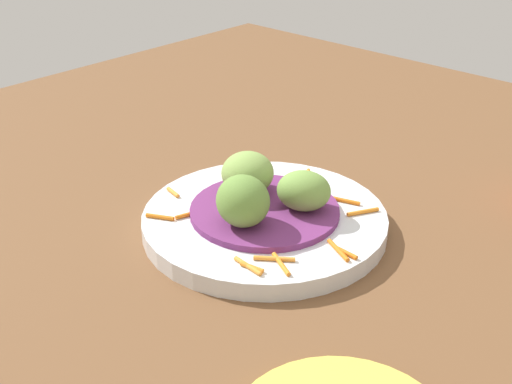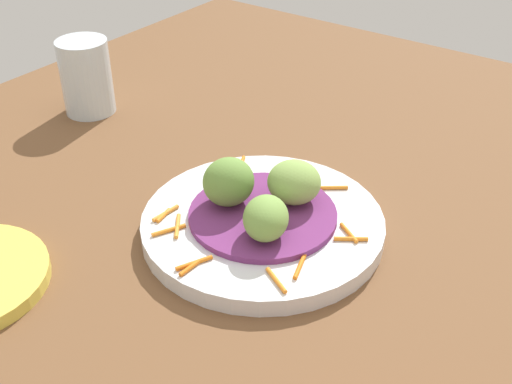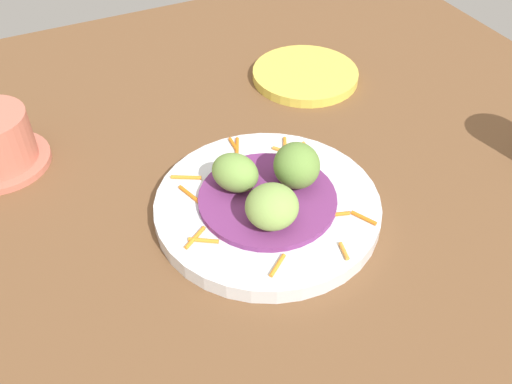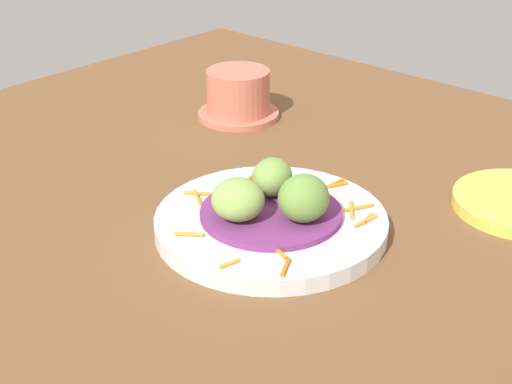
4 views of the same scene
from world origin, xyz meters
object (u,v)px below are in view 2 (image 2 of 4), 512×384
at_px(main_plate, 263,224).
at_px(guac_scoop_left, 266,218).
at_px(guac_scoop_right, 229,182).
at_px(water_glass, 86,77).
at_px(guac_scoop_center, 294,182).

xyz_separation_m(main_plate, guac_scoop_left, (-0.03, -0.02, 0.03)).
height_order(guac_scoop_right, water_glass, water_glass).
xyz_separation_m(guac_scoop_left, guac_scoop_right, (0.02, 0.06, 0.00)).
relative_size(guac_scoop_center, water_glass, 0.54).
distance_m(guac_scoop_left, water_glass, 0.38).
height_order(guac_scoop_left, water_glass, water_glass).
bearing_deg(main_plate, guac_scoop_center, -20.52).
bearing_deg(water_glass, main_plate, -103.90).
height_order(main_plate, guac_scoop_center, guac_scoop_center).
xyz_separation_m(main_plate, guac_scoop_right, (-0.01, 0.04, 0.04)).
relative_size(guac_scoop_right, water_glass, 0.53).
relative_size(guac_scoop_left, guac_scoop_center, 0.98).
height_order(main_plate, guac_scoop_left, guac_scoop_left).
xyz_separation_m(guac_scoop_left, water_glass, (0.11, 0.36, 0.01)).
bearing_deg(guac_scoop_right, main_plate, -80.52).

